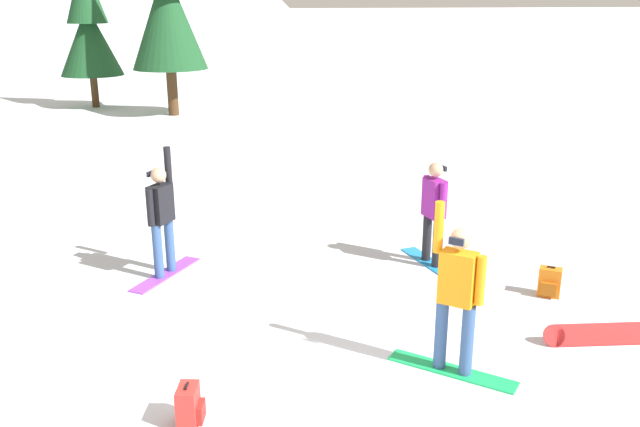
{
  "coord_description": "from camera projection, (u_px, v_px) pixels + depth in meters",
  "views": [
    {
      "loc": [
        -2.04,
        -6.06,
        4.21
      ],
      "look_at": [
        1.13,
        3.52,
        1.0
      ],
      "focal_mm": 37.59,
      "sensor_mm": 36.0,
      "label": 1
    }
  ],
  "objects": [
    {
      "name": "backpack_red",
      "position": [
        189.0,
        406.0,
        6.91
      ],
      "size": [
        0.34,
        0.37,
        0.47
      ],
      "color": "red",
      "rests_on": "ground_plane"
    },
    {
      "name": "snowboarder_background",
      "position": [
        162.0,
        218.0,
        10.48
      ],
      "size": [
        1.24,
        1.36,
        2.05
      ],
      "color": "#993FD8",
      "rests_on": "ground_plane"
    },
    {
      "name": "ground_plane",
      "position": [
        323.0,
        401.0,
        7.37
      ],
      "size": [
        800.0,
        800.0,
        0.0
      ],
      "primitive_type": "plane",
      "color": "silver"
    },
    {
      "name": "pine_tree_twin",
      "position": [
        88.0,
        27.0,
        26.86
      ],
      "size": [
        2.5,
        2.5,
        5.89
      ],
      "color": "#472D19",
      "rests_on": "ground_plane"
    },
    {
      "name": "snowboarder_midground",
      "position": [
        434.0,
        211.0,
        10.94
      ],
      "size": [
        0.39,
        1.57,
        1.75
      ],
      "color": "#1E8CD8",
      "rests_on": "ground_plane"
    },
    {
      "name": "backpack_orange",
      "position": [
        550.0,
        283.0,
        9.95
      ],
      "size": [
        0.38,
        0.37,
        0.47
      ],
      "color": "orange",
      "rests_on": "ground_plane"
    },
    {
      "name": "loose_snowboard_near_right",
      "position": [
        611.0,
        333.0,
        8.6
      ],
      "size": [
        1.76,
        0.61,
        0.26
      ],
      "color": "red",
      "rests_on": "ground_plane"
    },
    {
      "name": "snowboarder_foreground",
      "position": [
        457.0,
        296.0,
        7.66
      ],
      "size": [
        1.23,
        1.35,
        2.07
      ],
      "color": "#19B259",
      "rests_on": "ground_plane"
    }
  ]
}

